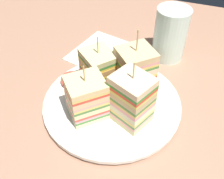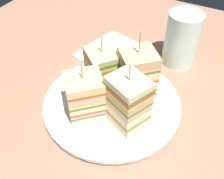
{
  "view_description": "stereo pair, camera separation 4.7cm",
  "coord_description": "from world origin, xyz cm",
  "px_view_note": "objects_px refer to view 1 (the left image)",
  "views": [
    {
      "loc": [
        -31.54,
        -11.56,
        37.11
      ],
      "look_at": [
        0.0,
        0.0,
        4.45
      ],
      "focal_mm": 41.58,
      "sensor_mm": 36.0,
      "label": 1
    },
    {
      "loc": [
        -29.63,
        -15.83,
        37.11
      ],
      "look_at": [
        0.0,
        0.0,
        4.45
      ],
      "focal_mm": 41.58,
      "sensor_mm": 36.0,
      "label": 2
    }
  ],
  "objects_px": {
    "sandwich_wedge_3": "(135,71)",
    "chip_pile": "(113,92)",
    "sandwich_wedge_0": "(99,70)",
    "sandwich_wedge_2": "(131,100)",
    "napkin": "(104,53)",
    "drinking_glass": "(170,38)",
    "sandwich_wedge_1": "(87,98)",
    "plate": "(112,103)"
  },
  "relations": [
    {
      "from": "sandwich_wedge_3",
      "to": "chip_pile",
      "type": "relative_size",
      "value": 1.77
    },
    {
      "from": "sandwich_wedge_0",
      "to": "sandwich_wedge_2",
      "type": "bearing_deg",
      "value": 2.49
    },
    {
      "from": "napkin",
      "to": "drinking_glass",
      "type": "relative_size",
      "value": 1.22
    },
    {
      "from": "drinking_glass",
      "to": "chip_pile",
      "type": "bearing_deg",
      "value": 159.62
    },
    {
      "from": "sandwich_wedge_1",
      "to": "chip_pile",
      "type": "bearing_deg",
      "value": 19.23
    },
    {
      "from": "sandwich_wedge_1",
      "to": "sandwich_wedge_3",
      "type": "bearing_deg",
      "value": 12.21
    },
    {
      "from": "sandwich_wedge_1",
      "to": "chip_pile",
      "type": "relative_size",
      "value": 1.43
    },
    {
      "from": "plate",
      "to": "sandwich_wedge_2",
      "type": "relative_size",
      "value": 2.07
    },
    {
      "from": "plate",
      "to": "sandwich_wedge_0",
      "type": "relative_size",
      "value": 2.31
    },
    {
      "from": "sandwich_wedge_2",
      "to": "sandwich_wedge_3",
      "type": "distance_m",
      "value": 0.07
    },
    {
      "from": "sandwich_wedge_1",
      "to": "sandwich_wedge_2",
      "type": "relative_size",
      "value": 0.87
    },
    {
      "from": "sandwich_wedge_2",
      "to": "sandwich_wedge_3",
      "type": "relative_size",
      "value": 0.93
    },
    {
      "from": "sandwich_wedge_2",
      "to": "drinking_glass",
      "type": "bearing_deg",
      "value": -71.24
    },
    {
      "from": "sandwich_wedge_1",
      "to": "sandwich_wedge_2",
      "type": "height_order",
      "value": "sandwich_wedge_2"
    },
    {
      "from": "plate",
      "to": "sandwich_wedge_2",
      "type": "bearing_deg",
      "value": -122.2
    },
    {
      "from": "drinking_glass",
      "to": "napkin",
      "type": "bearing_deg",
      "value": 106.81
    },
    {
      "from": "sandwich_wedge_3",
      "to": "sandwich_wedge_0",
      "type": "bearing_deg",
      "value": -35.97
    },
    {
      "from": "sandwich_wedge_2",
      "to": "drinking_glass",
      "type": "relative_size",
      "value": 1.05
    },
    {
      "from": "chip_pile",
      "to": "sandwich_wedge_2",
      "type": "bearing_deg",
      "value": -130.14
    },
    {
      "from": "napkin",
      "to": "plate",
      "type": "bearing_deg",
      "value": -153.05
    },
    {
      "from": "napkin",
      "to": "drinking_glass",
      "type": "xyz_separation_m",
      "value": [
        0.04,
        -0.14,
        0.05
      ]
    },
    {
      "from": "sandwich_wedge_3",
      "to": "drinking_glass",
      "type": "relative_size",
      "value": 1.13
    },
    {
      "from": "chip_pile",
      "to": "drinking_glass",
      "type": "distance_m",
      "value": 0.2
    },
    {
      "from": "sandwich_wedge_1",
      "to": "napkin",
      "type": "bearing_deg",
      "value": 60.21
    },
    {
      "from": "chip_pile",
      "to": "drinking_glass",
      "type": "relative_size",
      "value": 0.64
    },
    {
      "from": "chip_pile",
      "to": "napkin",
      "type": "bearing_deg",
      "value": 28.04
    },
    {
      "from": "drinking_glass",
      "to": "sandwich_wedge_2",
      "type": "bearing_deg",
      "value": 174.39
    },
    {
      "from": "napkin",
      "to": "chip_pile",
      "type": "bearing_deg",
      "value": -151.96
    },
    {
      "from": "plate",
      "to": "sandwich_wedge_3",
      "type": "height_order",
      "value": "sandwich_wedge_3"
    },
    {
      "from": "sandwich_wedge_3",
      "to": "chip_pile",
      "type": "height_order",
      "value": "sandwich_wedge_3"
    },
    {
      "from": "sandwich_wedge_0",
      "to": "sandwich_wedge_1",
      "type": "xyz_separation_m",
      "value": [
        -0.08,
        -0.01,
        0.0
      ]
    },
    {
      "from": "sandwich_wedge_0",
      "to": "sandwich_wedge_1",
      "type": "bearing_deg",
      "value": -44.19
    },
    {
      "from": "plate",
      "to": "chip_pile",
      "type": "xyz_separation_m",
      "value": [
        0.01,
        0.0,
        0.02
      ]
    },
    {
      "from": "plate",
      "to": "napkin",
      "type": "distance_m",
      "value": 0.17
    },
    {
      "from": "sandwich_wedge_2",
      "to": "chip_pile",
      "type": "distance_m",
      "value": 0.07
    },
    {
      "from": "sandwich_wedge_1",
      "to": "plate",
      "type": "bearing_deg",
      "value": 11.07
    },
    {
      "from": "sandwich_wedge_1",
      "to": "drinking_glass",
      "type": "distance_m",
      "value": 0.26
    },
    {
      "from": "chip_pile",
      "to": "drinking_glass",
      "type": "xyz_separation_m",
      "value": [
        0.18,
        -0.07,
        0.02
      ]
    },
    {
      "from": "sandwich_wedge_1",
      "to": "chip_pile",
      "type": "distance_m",
      "value": 0.07
    },
    {
      "from": "sandwich_wedge_2",
      "to": "napkin",
      "type": "distance_m",
      "value": 0.23
    },
    {
      "from": "napkin",
      "to": "drinking_glass",
      "type": "height_order",
      "value": "drinking_glass"
    },
    {
      "from": "sandwich_wedge_0",
      "to": "chip_pile",
      "type": "distance_m",
      "value": 0.05
    }
  ]
}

